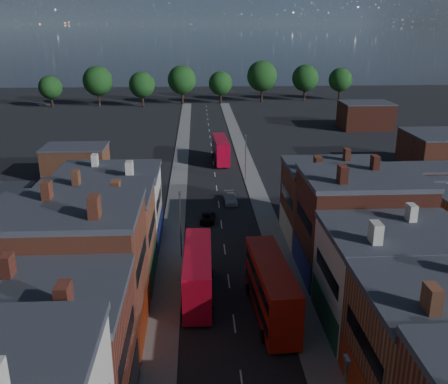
{
  "coord_description": "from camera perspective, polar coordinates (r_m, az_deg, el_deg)",
  "views": [
    {
      "loc": [
        -3.08,
        -23.4,
        26.1
      ],
      "look_at": [
        0.0,
        33.36,
        6.94
      ],
      "focal_mm": 40.0,
      "sensor_mm": 36.0,
      "label": 1
    }
  ],
  "objects": [
    {
      "name": "pavement_west",
      "position": [
        77.96,
        -5.44,
        -0.97
      ],
      "size": [
        3.0,
        200.0,
        0.12
      ],
      "primitive_type": "cube",
      "color": "gray",
      "rests_on": "ground"
    },
    {
      "name": "car_3",
      "position": [
        76.63,
        0.75,
        -0.74
      ],
      "size": [
        2.06,
        4.79,
        1.37
      ],
      "primitive_type": "imported",
      "rotation": [
        0.0,
        0.0,
        0.03
      ],
      "color": "silver",
      "rests_on": "ground"
    },
    {
      "name": "lamp_post_2",
      "position": [
        57.57,
        -5.0,
        -3.26
      ],
      "size": [
        0.25,
        0.7,
        8.12
      ],
      "color": "slate",
      "rests_on": "ground"
    },
    {
      "name": "car_2",
      "position": [
        69.35,
        -1.88,
        -2.97
      ],
      "size": [
        2.36,
        4.35,
        1.16
      ],
      "primitive_type": "imported",
      "rotation": [
        0.0,
        0.0,
        -0.11
      ],
      "color": "black",
      "rests_on": "ground"
    },
    {
      "name": "bus_1",
      "position": [
        47.2,
        5.41,
        -10.86
      ],
      "size": [
        3.76,
        12.74,
        5.44
      ],
      "rotation": [
        0.0,
        0.0,
        0.06
      ],
      "color": "#AF150A",
      "rests_on": "ground"
    },
    {
      "name": "bus_2",
      "position": [
        99.0,
        -0.37,
        4.9
      ],
      "size": [
        3.21,
        11.29,
        4.83
      ],
      "rotation": [
        0.0,
        0.0,
        0.04
      ],
      "color": "#B90823",
      "rests_on": "ground"
    },
    {
      "name": "bus_0",
      "position": [
        50.18,
        -3.0,
        -9.17
      ],
      "size": [
        3.14,
        11.73,
        5.04
      ],
      "rotation": [
        0.0,
        0.0,
        -0.02
      ],
      "color": "#B50A20",
      "rests_on": "ground"
    },
    {
      "name": "lamp_post_3",
      "position": [
        86.5,
        2.49,
        4.29
      ],
      "size": [
        0.25,
        0.7,
        8.12
      ],
      "color": "slate",
      "rests_on": "ground"
    },
    {
      "name": "pavement_east",
      "position": [
        78.47,
        4.08,
        -0.8
      ],
      "size": [
        3.0,
        200.0,
        0.12
      ],
      "primitive_type": "cube",
      "color": "gray",
      "rests_on": "ground"
    }
  ]
}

